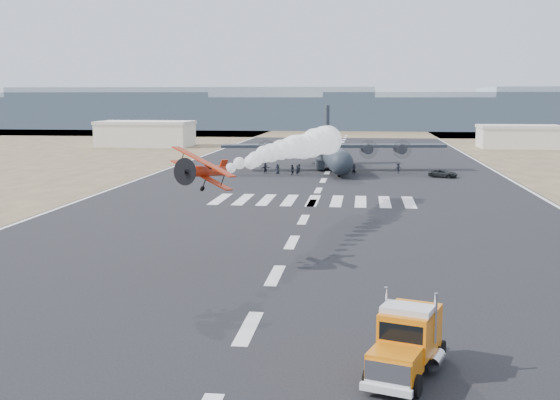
% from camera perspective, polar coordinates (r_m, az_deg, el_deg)
% --- Properties ---
extents(ground, '(500.00, 500.00, 0.00)m').
position_cam_1_polar(ground, '(40.52, -2.58, -10.37)').
color(ground, black).
rests_on(ground, ground).
extents(scrub_far, '(500.00, 80.00, 0.00)m').
position_cam_1_polar(scrub_far, '(268.24, 5.55, 5.53)').
color(scrub_far, brown).
rests_on(scrub_far, ground).
extents(runway_markings, '(60.00, 260.00, 0.01)m').
position_cam_1_polar(runway_markings, '(98.91, 3.13, 0.79)').
color(runway_markings, silver).
rests_on(runway_markings, ground).
extents(ridge_seg_b, '(150.00, 50.00, 15.00)m').
position_cam_1_polar(ridge_seg_b, '(327.63, -17.84, 6.99)').
color(ridge_seg_b, gray).
rests_on(ridge_seg_b, ground).
extents(ridge_seg_c, '(150.00, 50.00, 17.00)m').
position_cam_1_polar(ridge_seg_c, '(306.31, -6.64, 7.45)').
color(ridge_seg_c, gray).
rests_on(ridge_seg_c, ground).
extents(ridge_seg_d, '(150.00, 50.00, 13.00)m').
position_cam_1_polar(ridge_seg_d, '(297.98, 5.71, 7.06)').
color(ridge_seg_d, gray).
rests_on(ridge_seg_d, ground).
extents(ridge_seg_e, '(150.00, 50.00, 15.00)m').
position_cam_1_polar(ridge_seg_e, '(303.61, 18.16, 6.90)').
color(ridge_seg_e, gray).
rests_on(ridge_seg_e, ground).
extents(hangar_left, '(24.50, 14.50, 6.70)m').
position_cam_1_polar(hangar_left, '(192.18, -10.85, 5.34)').
color(hangar_left, beige).
rests_on(hangar_left, ground).
extents(hangar_right, '(20.50, 12.50, 5.90)m').
position_cam_1_polar(hangar_right, '(192.24, 18.85, 4.92)').
color(hangar_right, beige).
rests_on(hangar_right, ground).
extents(semi_truck, '(4.31, 7.58, 3.34)m').
position_cam_1_polar(semi_truck, '(34.21, 10.29, -11.17)').
color(semi_truck, black).
rests_on(semi_truck, ground).
extents(aerobatic_biplane, '(5.48, 5.31, 3.21)m').
position_cam_1_polar(aerobatic_biplane, '(53.45, -6.22, 2.39)').
color(aerobatic_biplane, red).
extents(smoke_trail, '(8.96, 34.80, 3.62)m').
position_cam_1_polar(smoke_trail, '(80.30, 2.45, 4.60)').
color(smoke_trail, white).
extents(transport_aircraft, '(39.85, 32.69, 11.50)m').
position_cam_1_polar(transport_aircraft, '(127.41, 4.25, 3.81)').
color(transport_aircraft, black).
rests_on(transport_aircraft, ground).
extents(support_vehicle, '(5.16, 3.81, 1.30)m').
position_cam_1_polar(support_vehicle, '(117.82, 13.11, 2.12)').
color(support_vehicle, black).
rests_on(support_vehicle, ground).
extents(crew_a, '(0.76, 0.81, 1.74)m').
position_cam_1_polar(crew_a, '(117.83, 1.42, 2.44)').
color(crew_a, black).
rests_on(crew_a, ground).
extents(crew_b, '(0.78, 0.90, 1.58)m').
position_cam_1_polar(crew_b, '(121.28, 1.59, 2.57)').
color(crew_b, black).
rests_on(crew_b, ground).
extents(crew_c, '(1.30, 0.96, 1.82)m').
position_cam_1_polar(crew_c, '(122.52, 9.58, 2.57)').
color(crew_c, black).
rests_on(crew_c, ground).
extents(crew_d, '(0.95, 1.11, 1.69)m').
position_cam_1_polar(crew_d, '(123.68, -1.19, 2.71)').
color(crew_d, black).
rests_on(crew_d, ground).
extents(crew_e, '(0.98, 0.87, 1.70)m').
position_cam_1_polar(crew_e, '(120.43, -0.20, 2.56)').
color(crew_e, black).
rests_on(crew_e, ground).
extents(crew_f, '(1.69, 1.19, 1.76)m').
position_cam_1_polar(crew_f, '(120.82, -1.20, 2.59)').
color(crew_f, black).
rests_on(crew_f, ground).
extents(crew_g, '(0.71, 0.61, 1.83)m').
position_cam_1_polar(crew_g, '(118.97, 6.04, 2.47)').
color(crew_g, black).
rests_on(crew_g, ground).
extents(crew_h, '(0.98, 0.99, 1.77)m').
position_cam_1_polar(crew_h, '(117.91, 1.00, 2.45)').
color(crew_h, black).
rests_on(crew_h, ground).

